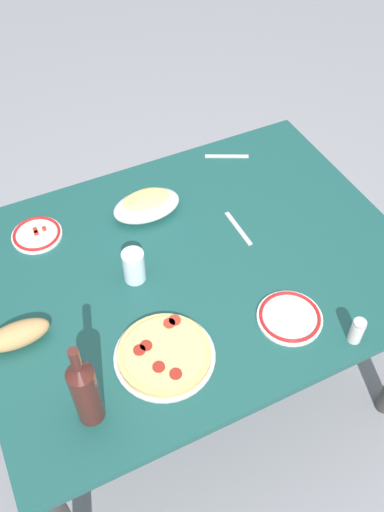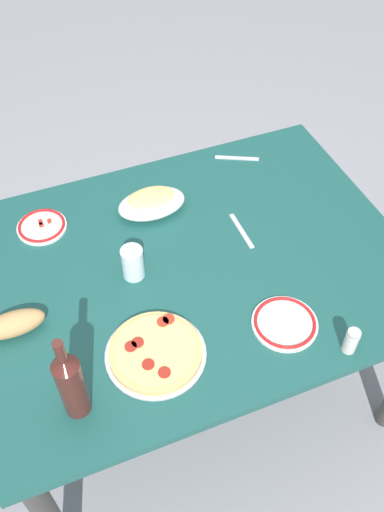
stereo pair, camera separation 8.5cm
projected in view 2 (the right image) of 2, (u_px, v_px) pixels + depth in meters
The scene contains 12 objects.
ground_plane at pixel (192, 375), 2.35m from camera, with size 8.00×8.00×0.00m, color gray.
dining_table at pixel (192, 282), 1.87m from camera, with size 1.41×1.06×0.74m.
pepperoni_pizza at pixel (155, 352), 1.56m from camera, with size 0.29×0.29×0.03m.
baked_pasta_dish at pixel (152, 202), 1.92m from camera, with size 0.24×0.15×0.08m.
wine_bottle at pixel (71, 383), 1.37m from camera, with size 0.07×0.07×0.31m.
water_glass at pixel (133, 263), 1.72m from camera, with size 0.07×0.07×0.11m, color silver.
side_plate_near at pixel (285, 323), 1.63m from camera, with size 0.20×0.20×0.02m.
side_plate_far at pixel (42, 226), 1.89m from camera, with size 0.17×0.17×0.02m.
bread_loaf at pixel (13, 324), 1.59m from camera, with size 0.19×0.08×0.07m, color tan.
spice_shaker at pixel (351, 341), 1.55m from camera, with size 0.04×0.04×0.09m.
fork_left at pixel (241, 231), 1.88m from camera, with size 0.17×0.02×0.01m, color #B7B7BC.
fork_right at pixel (237, 158), 2.14m from camera, with size 0.17×0.02×0.01m, color #B7B7BC.
Camera 2 is at (-0.43, -1.08, 2.11)m, focal length 38.71 mm.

